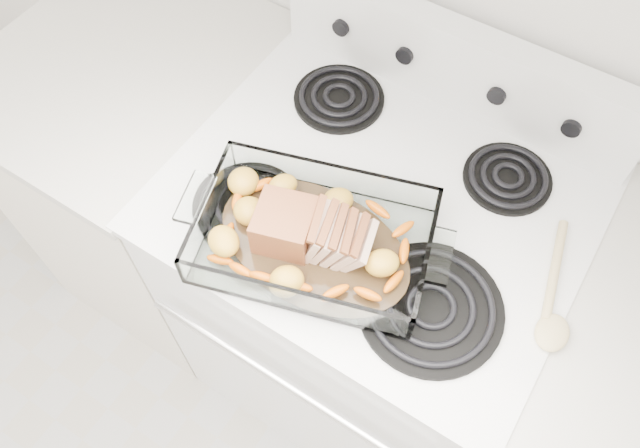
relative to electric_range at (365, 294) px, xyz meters
The scene contains 7 objects.
electric_range is the anchor object (origin of this frame).
counter_left 0.67m from the electric_range, behind, with size 0.58×0.68×0.93m.
counter_right 0.67m from the electric_range, ahead, with size 0.58×0.68×0.93m.
baking_dish 0.51m from the electric_range, 103.67° to the right, with size 0.40×0.26×0.08m.
pork_roast 0.54m from the electric_range, 109.90° to the right, with size 0.21×0.10×0.08m.
roast_vegetables 0.51m from the electric_range, 108.40° to the right, with size 0.34×0.18×0.04m.
wooden_spoon 0.59m from the electric_range, ahead, with size 0.10×0.25×0.02m.
Camera 1 is at (0.26, 1.04, 1.92)m, focal length 35.00 mm.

